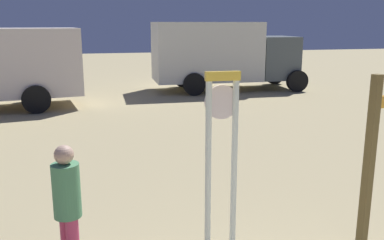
# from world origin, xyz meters

# --- Properties ---
(standing_clock) EXTENTS (0.39, 0.11, 2.32)m
(standing_clock) POSITION_xyz_m (-0.46, 2.83, 1.39)
(standing_clock) COLOR white
(standing_clock) RESTS_ON ground_plane
(person_near_clock) EXTENTS (0.30, 0.30, 1.57)m
(person_near_clock) POSITION_xyz_m (-2.17, 2.94, 0.88)
(person_near_clock) COLOR #C53F63
(person_near_clock) RESTS_ON ground_plane
(box_truck_near) EXTENTS (6.36, 2.77, 2.87)m
(box_truck_near) POSITION_xyz_m (3.68, 15.76, 1.57)
(box_truck_near) COLOR silver
(box_truck_near) RESTS_ON ground_plane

